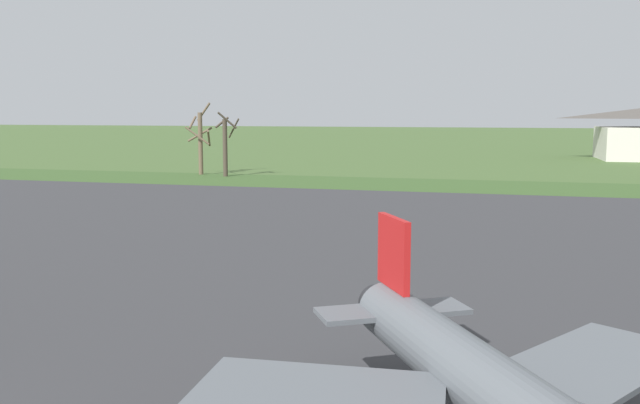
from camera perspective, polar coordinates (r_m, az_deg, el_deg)
name	(u,v)px	position (r m, az deg, el deg)	size (l,w,h in m)	color
asphalt_apron	(203,266)	(32.48, -9.61, -5.17)	(91.19, 63.46, 0.05)	#333335
grass_verge_strip	(364,183)	(68.21, 3.60, 1.53)	(151.19, 12.00, 0.06)	#365326
jet_fighter_front_left	(511,404)	(13.04, 15.38, -15.67)	(10.16, 13.17, 4.47)	#565B60
bare_tree_far_left	(201,139)	(78.48, -9.78, 5.11)	(3.47, 3.53, 8.02)	brown
bare_tree_left_of_center	(226,144)	(75.63, -7.76, 4.76)	(2.81, 3.16, 7.01)	#42382D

